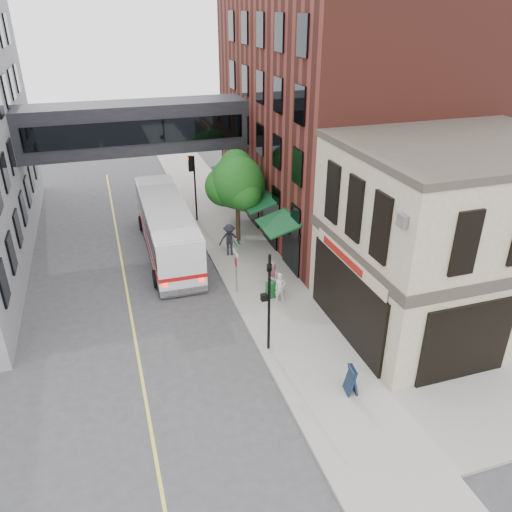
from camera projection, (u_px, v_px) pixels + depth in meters
ground at (275, 383)px, 19.72m from camera, size 120.00×120.00×0.00m
sidewalk_main at (231, 235)px, 32.13m from camera, size 4.00×60.00×0.15m
corner_building at (453, 237)px, 21.97m from camera, size 10.19×8.12×8.45m
brick_building at (344, 116)px, 32.05m from camera, size 13.76×18.00×14.00m
skyway_bridge at (135, 127)px, 31.28m from camera, size 14.00×3.18×3.00m
traffic_signal_near at (268, 292)px, 20.18m from camera, size 0.44×0.22×4.60m
traffic_signal_far at (192, 176)px, 32.74m from camera, size 0.53×0.28×4.50m
street_sign_pole at (236, 261)px, 24.91m from camera, size 0.08×0.75×3.00m
street_tree at (236, 182)px, 29.80m from camera, size 3.80×3.20×5.60m
lane_marking at (125, 282)px, 26.86m from camera, size 0.12×40.00×0.01m
bus at (166, 225)px, 29.48m from camera, size 2.84×11.30×3.03m
pedestrian_a at (280, 288)px, 24.56m from camera, size 0.56×0.38×1.52m
pedestrian_b at (274, 277)px, 25.36m from camera, size 0.97×0.85×1.69m
pedestrian_c at (230, 240)px, 29.08m from camera, size 1.36×0.96×1.92m
newspaper_box at (271, 289)px, 25.05m from camera, size 0.50×0.47×0.85m
sandwich_board at (351, 380)px, 18.80m from camera, size 0.49×0.68×1.13m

